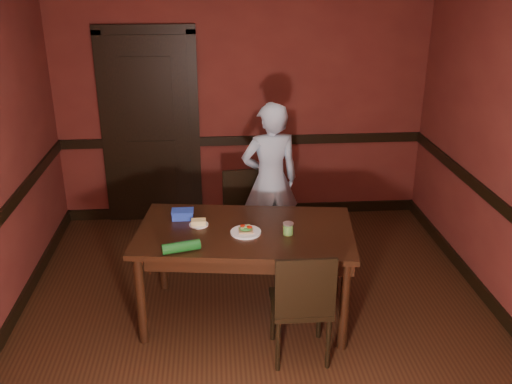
{
  "coord_description": "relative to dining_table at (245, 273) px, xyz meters",
  "views": [
    {
      "loc": [
        -0.32,
        -3.8,
        2.75
      ],
      "look_at": [
        0.0,
        0.35,
        1.05
      ],
      "focal_mm": 40.0,
      "sensor_mm": 36.0,
      "label": 1
    }
  ],
  "objects": [
    {
      "name": "floor",
      "position": [
        0.1,
        -0.21,
        -0.4
      ],
      "size": [
        4.0,
        4.5,
        0.01
      ],
      "primitive_type": "cube",
      "color": "black",
      "rests_on": "ground"
    },
    {
      "name": "wall_back",
      "position": [
        0.1,
        2.04,
        0.95
      ],
      "size": [
        4.0,
        0.02,
        2.7
      ],
      "primitive_type": "cube",
      "color": "maroon",
      "rests_on": "ground"
    },
    {
      "name": "dado_back",
      "position": [
        0.1,
        2.02,
        0.5
      ],
      "size": [
        4.0,
        0.03,
        0.1
      ],
      "primitive_type": "cube",
      "color": "black",
      "rests_on": "ground"
    },
    {
      "name": "baseboard_back",
      "position": [
        0.1,
        2.02,
        -0.34
      ],
      "size": [
        4.0,
        0.03,
        0.12
      ],
      "primitive_type": "cube",
      "color": "black",
      "rests_on": "ground"
    },
    {
      "name": "baseboard_left",
      "position": [
        -1.89,
        -0.21,
        -0.34
      ],
      "size": [
        0.03,
        4.5,
        0.12
      ],
      "primitive_type": "cube",
      "color": "black",
      "rests_on": "ground"
    },
    {
      "name": "baseboard_right",
      "position": [
        2.08,
        -0.21,
        -0.34
      ],
      "size": [
        0.03,
        4.5,
        0.12
      ],
      "primitive_type": "cube",
      "color": "black",
      "rests_on": "ground"
    },
    {
      "name": "door",
      "position": [
        -0.9,
        2.0,
        0.7
      ],
      "size": [
        1.05,
        0.07,
        2.2
      ],
      "color": "black",
      "rests_on": "ground"
    },
    {
      "name": "dining_table",
      "position": [
        0.0,
        0.0,
        0.0
      ],
      "size": [
        1.79,
        1.15,
        0.79
      ],
      "primitive_type": "cube",
      "rotation": [
        0.0,
        0.0,
        -0.13
      ],
      "color": "black",
      "rests_on": "floor"
    },
    {
      "name": "chair_far",
      "position": [
        0.02,
        1.04,
        0.03
      ],
      "size": [
        0.44,
        0.44,
        0.85
      ],
      "primitive_type": null,
      "rotation": [
        0.0,
        0.0,
        0.13
      ],
      "color": "black",
      "rests_on": "floor"
    },
    {
      "name": "chair_near",
      "position": [
        0.37,
        -0.52,
        0.06
      ],
      "size": [
        0.42,
        0.42,
        0.9
      ],
      "primitive_type": null,
      "rotation": [
        0.0,
        0.0,
        3.14
      ],
      "color": "black",
      "rests_on": "floor"
    },
    {
      "name": "person",
      "position": [
        0.31,
        1.1,
        0.38
      ],
      "size": [
        0.62,
        0.46,
        1.55
      ],
      "primitive_type": "imported",
      "rotation": [
        0.0,
        0.0,
        3.31
      ],
      "color": "#AFC9E3",
      "rests_on": "floor"
    },
    {
      "name": "sandwich_plate",
      "position": [
        0.0,
        -0.06,
        0.41
      ],
      "size": [
        0.24,
        0.24,
        0.06
      ],
      "rotation": [
        0.0,
        0.0,
        0.12
      ],
      "color": "white",
      "rests_on": "dining_table"
    },
    {
      "name": "sauce_jar",
      "position": [
        0.33,
        -0.11,
        0.44
      ],
      "size": [
        0.08,
        0.08,
        0.1
      ],
      "rotation": [
        0.0,
        0.0,
        0.15
      ],
      "color": "#5C953F",
      "rests_on": "dining_table"
    },
    {
      "name": "cheese_saucer",
      "position": [
        -0.36,
        0.11,
        0.41
      ],
      "size": [
        0.15,
        0.15,
        0.05
      ],
      "rotation": [
        0.0,
        0.0,
        0.35
      ],
      "color": "white",
      "rests_on": "dining_table"
    },
    {
      "name": "food_tub",
      "position": [
        -0.49,
        0.24,
        0.43
      ],
      "size": [
        0.18,
        0.12,
        0.08
      ],
      "rotation": [
        0.0,
        0.0,
        -0.01
      ],
      "color": "blue",
      "rests_on": "dining_table"
    },
    {
      "name": "wrapped_veg",
      "position": [
        -0.48,
        -0.33,
        0.43
      ],
      "size": [
        0.29,
        0.15,
        0.08
      ],
      "primitive_type": "cylinder",
      "rotation": [
        0.0,
        1.57,
        0.26
      ],
      "color": "#114917",
      "rests_on": "dining_table"
    }
  ]
}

